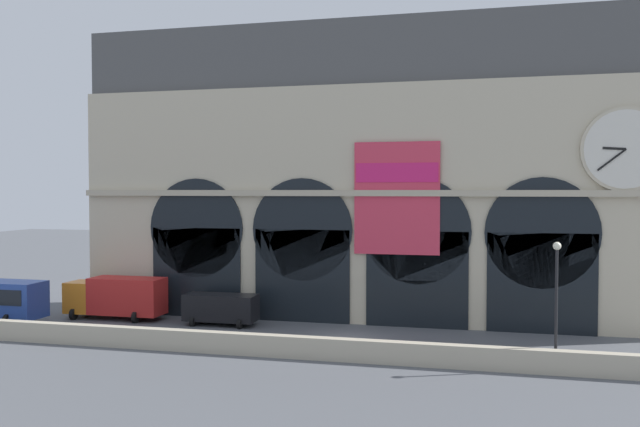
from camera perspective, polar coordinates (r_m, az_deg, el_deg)
The scene contains 6 objects.
ground_plane at distance 43.21m, azimuth 2.11°, elevation -10.88°, with size 200.00×200.00×0.00m, color #54565B.
quay_parapet_wall at distance 38.18m, azimuth 0.52°, elevation -11.63°, with size 90.00×0.70×1.26m, color #B2A891.
station_building at distance 49.56m, azimuth 3.93°, elevation 3.27°, with size 43.32×5.55×22.09m.
box_truck_west at distance 51.93m, azimuth -17.20°, elevation -6.87°, with size 7.50×2.91×3.12m.
van_midwest at distance 48.03m, azimuth -8.58°, elevation -8.07°, with size 5.20×2.48×2.20m.
street_lamp_quayside at distance 37.51m, azimuth 19.79°, elevation -6.12°, with size 0.44×0.44×6.90m.
Camera 1 is at (8.46, -41.26, 9.66)m, focal length 36.95 mm.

